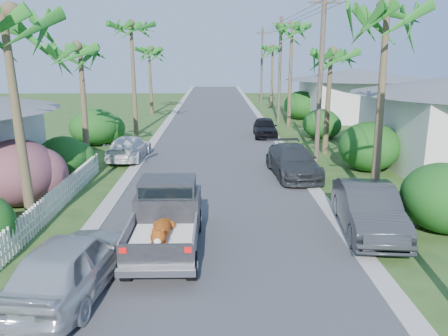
{
  "coord_description": "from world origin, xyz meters",
  "views": [
    {
      "loc": [
        -0.06,
        -10.66,
        5.71
      ],
      "look_at": [
        0.3,
        6.15,
        1.4
      ],
      "focal_mm": 35.0,
      "sensor_mm": 36.0,
      "label": 1
    }
  ],
  "objects_px": {
    "parked_car_lf": "(129,148)",
    "utility_pole_d": "(262,66)",
    "parked_car_rf": "(265,127)",
    "palm_r_b": "(331,52)",
    "house_right_far": "(355,96)",
    "parked_car_rn": "(368,210)",
    "pickup_truck": "(167,214)",
    "palm_r_a": "(389,8)",
    "palm_r_d": "(273,47)",
    "parked_car_ln": "(71,265)",
    "palm_r_c": "(292,26)",
    "utility_pole_b": "(320,78)",
    "palm_l_b": "(79,47)",
    "palm_l_a": "(5,13)",
    "utility_pole_c": "(280,70)",
    "palm_l_d": "(149,49)",
    "parked_car_rm": "(293,161)",
    "palm_l_c": "(131,24)"
  },
  "relations": [
    {
      "from": "parked_car_rn",
      "to": "utility_pole_c",
      "type": "relative_size",
      "value": 0.54
    },
    {
      "from": "parked_car_rm",
      "to": "palm_l_c",
      "type": "height_order",
      "value": "palm_l_c"
    },
    {
      "from": "parked_car_rn",
      "to": "utility_pole_d",
      "type": "relative_size",
      "value": 0.54
    },
    {
      "from": "palm_l_a",
      "to": "palm_l_d",
      "type": "relative_size",
      "value": 1.06
    },
    {
      "from": "parked_car_ln",
      "to": "palm_l_a",
      "type": "bearing_deg",
      "value": -48.47
    },
    {
      "from": "parked_car_lf",
      "to": "parked_car_ln",
      "type": "bearing_deg",
      "value": 98.21
    },
    {
      "from": "utility_pole_d",
      "to": "palm_l_b",
      "type": "bearing_deg",
      "value": -111.8
    },
    {
      "from": "palm_l_a",
      "to": "palm_r_b",
      "type": "relative_size",
      "value": 1.14
    },
    {
      "from": "parked_car_rm",
      "to": "parked_car_rf",
      "type": "height_order",
      "value": "parked_car_rm"
    },
    {
      "from": "parked_car_lf",
      "to": "palm_r_c",
      "type": "distance_m",
      "value": 18.19
    },
    {
      "from": "utility_pole_c",
      "to": "utility_pole_d",
      "type": "bearing_deg",
      "value": 90.0
    },
    {
      "from": "palm_r_b",
      "to": "parked_car_rn",
      "type": "bearing_deg",
      "value": -97.51
    },
    {
      "from": "parked_car_lf",
      "to": "utility_pole_c",
      "type": "relative_size",
      "value": 0.51
    },
    {
      "from": "parked_car_rf",
      "to": "parked_car_ln",
      "type": "bearing_deg",
      "value": -106.51
    },
    {
      "from": "palm_l_d",
      "to": "utility_pole_b",
      "type": "height_order",
      "value": "utility_pole_b"
    },
    {
      "from": "palm_l_b",
      "to": "utility_pole_b",
      "type": "xyz_separation_m",
      "value": [
        12.4,
        1.0,
        -1.55
      ]
    },
    {
      "from": "palm_l_c",
      "to": "utility_pole_d",
      "type": "bearing_deg",
      "value": 61.08
    },
    {
      "from": "palm_r_c",
      "to": "utility_pole_b",
      "type": "relative_size",
      "value": 1.04
    },
    {
      "from": "parked_car_ln",
      "to": "utility_pole_d",
      "type": "xyz_separation_m",
      "value": [
        9.2,
        43.86,
        3.82
      ]
    },
    {
      "from": "parked_car_rm",
      "to": "palm_l_d",
      "type": "distance_m",
      "value": 26.72
    },
    {
      "from": "pickup_truck",
      "to": "palm_r_a",
      "type": "xyz_separation_m",
      "value": [
        7.83,
        3.99,
        6.41
      ]
    },
    {
      "from": "pickup_truck",
      "to": "palm_r_d",
      "type": "distance_m",
      "value": 39.25
    },
    {
      "from": "pickup_truck",
      "to": "palm_l_c",
      "type": "distance_m",
      "value": 21.61
    },
    {
      "from": "palm_l_b",
      "to": "palm_r_c",
      "type": "distance_m",
      "value": 19.21
    },
    {
      "from": "palm_l_d",
      "to": "palm_r_d",
      "type": "height_order",
      "value": "palm_r_d"
    },
    {
      "from": "pickup_truck",
      "to": "utility_pole_b",
      "type": "bearing_deg",
      "value": 57.01
    },
    {
      "from": "palm_r_d",
      "to": "parked_car_ln",
      "type": "bearing_deg",
      "value": -103.88
    },
    {
      "from": "parked_car_ln",
      "to": "palm_l_d",
      "type": "xyz_separation_m",
      "value": [
        -2.9,
        34.86,
        5.66
      ]
    },
    {
      "from": "parked_car_rm",
      "to": "parked_car_ln",
      "type": "height_order",
      "value": "parked_car_ln"
    },
    {
      "from": "parked_car_rn",
      "to": "parked_car_lf",
      "type": "xyz_separation_m",
      "value": [
        -9.95,
        10.85,
        -0.13
      ]
    },
    {
      "from": "palm_r_a",
      "to": "palm_r_d",
      "type": "relative_size",
      "value": 1.09
    },
    {
      "from": "parked_car_lf",
      "to": "palm_r_b",
      "type": "relative_size",
      "value": 0.63
    },
    {
      "from": "palm_l_b",
      "to": "parked_car_rf",
      "type": "bearing_deg",
      "value": 40.28
    },
    {
      "from": "parked_car_rf",
      "to": "palm_r_a",
      "type": "height_order",
      "value": "palm_r_a"
    },
    {
      "from": "parked_car_rn",
      "to": "palm_l_c",
      "type": "bearing_deg",
      "value": 126.01
    },
    {
      "from": "palm_r_c",
      "to": "utility_pole_d",
      "type": "bearing_deg",
      "value": 92.02
    },
    {
      "from": "pickup_truck",
      "to": "parked_car_ln",
      "type": "bearing_deg",
      "value": -125.74
    },
    {
      "from": "parked_car_ln",
      "to": "utility_pole_b",
      "type": "distance_m",
      "value": 17.07
    },
    {
      "from": "palm_r_d",
      "to": "utility_pole_c",
      "type": "distance_m",
      "value": 12.22
    },
    {
      "from": "pickup_truck",
      "to": "parked_car_rf",
      "type": "height_order",
      "value": "pickup_truck"
    },
    {
      "from": "parked_car_lf",
      "to": "utility_pole_d",
      "type": "distance_m",
      "value": 31.38
    },
    {
      "from": "house_right_far",
      "to": "parked_car_rn",
      "type": "bearing_deg",
      "value": -106.42
    },
    {
      "from": "parked_car_rf",
      "to": "palm_r_b",
      "type": "bearing_deg",
      "value": -60.84
    },
    {
      "from": "palm_l_d",
      "to": "palm_r_d",
      "type": "bearing_deg",
      "value": 24.78
    },
    {
      "from": "parked_car_rn",
      "to": "palm_r_b",
      "type": "height_order",
      "value": "palm_r_b"
    },
    {
      "from": "palm_l_d",
      "to": "utility_pole_b",
      "type": "relative_size",
      "value": 0.86
    },
    {
      "from": "parked_car_rf",
      "to": "palm_l_b",
      "type": "height_order",
      "value": "palm_l_b"
    },
    {
      "from": "palm_l_a",
      "to": "palm_l_b",
      "type": "xyz_separation_m",
      "value": [
        -0.6,
        9.0,
        -0.79
      ]
    },
    {
      "from": "parked_car_rn",
      "to": "pickup_truck",
      "type": "bearing_deg",
      "value": -166.47
    },
    {
      "from": "palm_r_c",
      "to": "house_right_far",
      "type": "xyz_separation_m",
      "value": [
        6.8,
        4.0,
        -5.99
      ]
    }
  ]
}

